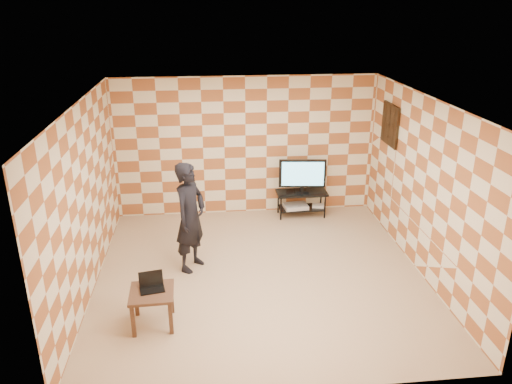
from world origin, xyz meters
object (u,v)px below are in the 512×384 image
at_px(side_table, 152,297).
at_px(person, 190,217).
at_px(tv_stand, 301,198).
at_px(tv, 302,174).

height_order(side_table, person, person).
xyz_separation_m(tv_stand, person, (-2.11, -1.82, 0.51)).
bearing_deg(person, tv, -17.57).
relative_size(tv_stand, tv, 1.09).
bearing_deg(tv_stand, person, -139.20).
distance_m(tv_stand, tv, 0.50).
xyz_separation_m(tv, side_table, (-2.60, -3.27, -0.45)).
bearing_deg(tv, tv_stand, 95.96).
distance_m(tv_stand, person, 2.83).
xyz_separation_m(tv, person, (-2.11, -1.82, 0.01)).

